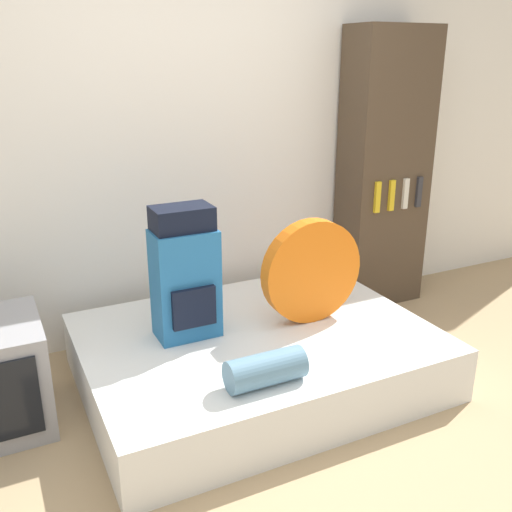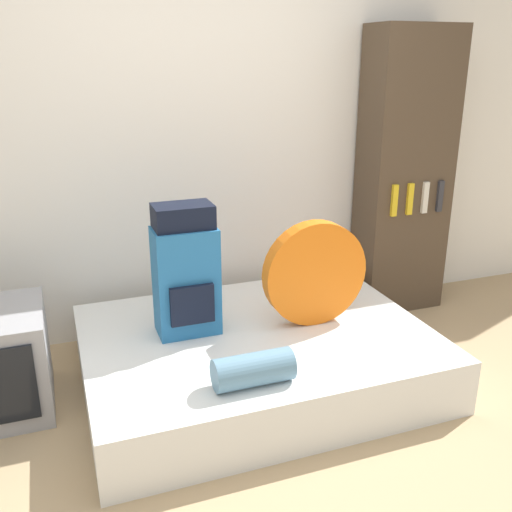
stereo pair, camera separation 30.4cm
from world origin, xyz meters
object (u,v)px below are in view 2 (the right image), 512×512
Objects in this scene: tent_bag at (315,273)px; sleeping_roll at (253,370)px; backpack at (186,272)px; bookshelf at (404,174)px.

sleeping_roll is at bearing -137.29° from tent_bag.
backpack is 1.92× the size of sleeping_roll.
backpack reaches higher than tent_bag.
tent_bag is at bearing -10.82° from backpack.
bookshelf is (0.99, 0.65, 0.37)m from tent_bag.
backpack is 1.81m from bookshelf.
tent_bag is 1.59× the size of sleeping_roll.
sleeping_roll is (-0.55, -0.51, -0.22)m from tent_bag.
sleeping_roll is (0.16, -0.65, -0.27)m from backpack.
backpack is 0.72m from sleeping_roll.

